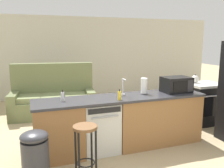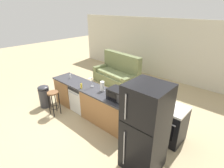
{
  "view_description": "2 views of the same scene",
  "coord_description": "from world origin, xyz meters",
  "px_view_note": "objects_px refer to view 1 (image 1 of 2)",
  "views": [
    {
      "loc": [
        -1.31,
        -3.61,
        1.83
      ],
      "look_at": [
        0.22,
        0.69,
        0.99
      ],
      "focal_mm": 38.0,
      "sensor_mm": 36.0,
      "label": 1
    },
    {
      "loc": [
        3.67,
        -2.93,
        3.02
      ],
      "look_at": [
        0.68,
        0.37,
        1.04
      ],
      "focal_mm": 28.0,
      "sensor_mm": 36.0,
      "label": 2
    }
  ],
  "objects_px": {
    "microwave": "(176,85)",
    "kettle": "(195,79)",
    "stove_range": "(204,103)",
    "paper_towel_roll": "(144,86)",
    "couch": "(53,99)",
    "bar_stool": "(85,141)",
    "soap_bottle": "(119,95)",
    "trash_bin": "(35,158)",
    "dish_soap_bottle": "(63,96)",
    "dishwasher": "(99,126)"
  },
  "relations": [
    {
      "from": "dishwasher",
      "to": "trash_bin",
      "type": "xyz_separation_m",
      "value": [
        -1.04,
        -0.7,
        -0.04
      ]
    },
    {
      "from": "microwave",
      "to": "soap_bottle",
      "type": "height_order",
      "value": "microwave"
    },
    {
      "from": "dish_soap_bottle",
      "to": "bar_stool",
      "type": "distance_m",
      "value": 0.9
    },
    {
      "from": "paper_towel_roll",
      "to": "trash_bin",
      "type": "relative_size",
      "value": 0.38
    },
    {
      "from": "dish_soap_bottle",
      "to": "couch",
      "type": "xyz_separation_m",
      "value": [
        0.07,
        2.27,
        -0.58
      ]
    },
    {
      "from": "paper_towel_roll",
      "to": "dish_soap_bottle",
      "type": "height_order",
      "value": "paper_towel_roll"
    },
    {
      "from": "paper_towel_roll",
      "to": "couch",
      "type": "relative_size",
      "value": 0.13
    },
    {
      "from": "dishwasher",
      "to": "soap_bottle",
      "type": "height_order",
      "value": "soap_bottle"
    },
    {
      "from": "dish_soap_bottle",
      "to": "microwave",
      "type": "bearing_deg",
      "value": -1.11
    },
    {
      "from": "microwave",
      "to": "paper_towel_roll",
      "type": "distance_m",
      "value": 0.62
    },
    {
      "from": "dish_soap_bottle",
      "to": "soap_bottle",
      "type": "bearing_deg",
      "value": -15.52
    },
    {
      "from": "trash_bin",
      "to": "microwave",
      "type": "bearing_deg",
      "value": 15.59
    },
    {
      "from": "soap_bottle",
      "to": "bar_stool",
      "type": "distance_m",
      "value": 0.97
    },
    {
      "from": "microwave",
      "to": "trash_bin",
      "type": "height_order",
      "value": "microwave"
    },
    {
      "from": "stove_range",
      "to": "couch",
      "type": "xyz_separation_m",
      "value": [
        -3.11,
        1.76,
        -0.06
      ]
    },
    {
      "from": "paper_towel_roll",
      "to": "couch",
      "type": "height_order",
      "value": "couch"
    },
    {
      "from": "kettle",
      "to": "soap_bottle",
      "type": "bearing_deg",
      "value": -157.83
    },
    {
      "from": "stove_range",
      "to": "soap_bottle",
      "type": "height_order",
      "value": "soap_bottle"
    },
    {
      "from": "stove_range",
      "to": "bar_stool",
      "type": "height_order",
      "value": "stove_range"
    },
    {
      "from": "dishwasher",
      "to": "bar_stool",
      "type": "relative_size",
      "value": 1.14
    },
    {
      "from": "soap_bottle",
      "to": "trash_bin",
      "type": "xyz_separation_m",
      "value": [
        -1.32,
        -0.5,
        -0.59
      ]
    },
    {
      "from": "dishwasher",
      "to": "bar_stool",
      "type": "bearing_deg",
      "value": -119.22
    },
    {
      "from": "soap_bottle",
      "to": "kettle",
      "type": "distance_m",
      "value": 2.33
    },
    {
      "from": "paper_towel_roll",
      "to": "trash_bin",
      "type": "height_order",
      "value": "paper_towel_roll"
    },
    {
      "from": "soap_bottle",
      "to": "kettle",
      "type": "bearing_deg",
      "value": 22.17
    },
    {
      "from": "soap_bottle",
      "to": "kettle",
      "type": "height_order",
      "value": "kettle"
    },
    {
      "from": "stove_range",
      "to": "bar_stool",
      "type": "xyz_separation_m",
      "value": [
        -3.01,
        -1.28,
        0.08
      ]
    },
    {
      "from": "soap_bottle",
      "to": "trash_bin",
      "type": "height_order",
      "value": "soap_bottle"
    },
    {
      "from": "paper_towel_roll",
      "to": "trash_bin",
      "type": "distance_m",
      "value": 2.15
    },
    {
      "from": "stove_range",
      "to": "paper_towel_roll",
      "type": "height_order",
      "value": "paper_towel_roll"
    },
    {
      "from": "microwave",
      "to": "paper_towel_roll",
      "type": "height_order",
      "value": "paper_towel_roll"
    },
    {
      "from": "stove_range",
      "to": "dish_soap_bottle",
      "type": "height_order",
      "value": "dish_soap_bottle"
    },
    {
      "from": "kettle",
      "to": "stove_range",
      "type": "bearing_deg",
      "value": -38.19
    },
    {
      "from": "dishwasher",
      "to": "paper_towel_roll",
      "type": "height_order",
      "value": "paper_towel_roll"
    },
    {
      "from": "dishwasher",
      "to": "microwave",
      "type": "relative_size",
      "value": 1.68
    },
    {
      "from": "couch",
      "to": "bar_stool",
      "type": "bearing_deg",
      "value": -88.07
    },
    {
      "from": "kettle",
      "to": "bar_stool",
      "type": "distance_m",
      "value": 3.21
    },
    {
      "from": "kettle",
      "to": "couch",
      "type": "bearing_deg",
      "value": 151.01
    },
    {
      "from": "bar_stool",
      "to": "trash_bin",
      "type": "distance_m",
      "value": 0.65
    },
    {
      "from": "microwave",
      "to": "kettle",
      "type": "height_order",
      "value": "microwave"
    },
    {
      "from": "stove_range",
      "to": "trash_bin",
      "type": "distance_m",
      "value": 3.85
    },
    {
      "from": "soap_bottle",
      "to": "kettle",
      "type": "xyz_separation_m",
      "value": [
        2.16,
        0.88,
        0.01
      ]
    },
    {
      "from": "paper_towel_roll",
      "to": "couch",
      "type": "bearing_deg",
      "value": 121.29
    },
    {
      "from": "stove_range",
      "to": "dish_soap_bottle",
      "type": "distance_m",
      "value": 3.26
    },
    {
      "from": "microwave",
      "to": "kettle",
      "type": "bearing_deg",
      "value": 35.15
    },
    {
      "from": "soap_bottle",
      "to": "couch",
      "type": "bearing_deg",
      "value": 107.46
    },
    {
      "from": "dish_soap_bottle",
      "to": "stove_range",
      "type": "bearing_deg",
      "value": 9.11
    },
    {
      "from": "couch",
      "to": "stove_range",
      "type": "bearing_deg",
      "value": -29.53
    },
    {
      "from": "bar_stool",
      "to": "kettle",
      "type": "bearing_deg",
      "value": 26.4
    },
    {
      "from": "soap_bottle",
      "to": "trash_bin",
      "type": "distance_m",
      "value": 1.53
    }
  ]
}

